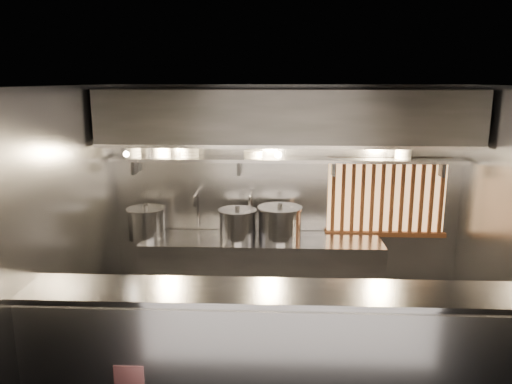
# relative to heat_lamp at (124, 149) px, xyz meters

# --- Properties ---
(floor) EXTENTS (4.50, 4.50, 0.00)m
(floor) POSITION_rel_heat_lamp_xyz_m (1.90, -0.85, -2.07)
(floor) COLOR black
(floor) RESTS_ON ground
(ceiling) EXTENTS (4.50, 4.50, 0.00)m
(ceiling) POSITION_rel_heat_lamp_xyz_m (1.90, -0.85, 0.73)
(ceiling) COLOR black
(ceiling) RESTS_ON wall_back
(wall_back) EXTENTS (4.50, 0.00, 4.50)m
(wall_back) POSITION_rel_heat_lamp_xyz_m (1.90, 0.65, -0.67)
(wall_back) COLOR gray
(wall_back) RESTS_ON floor
(wall_left) EXTENTS (0.00, 3.00, 3.00)m
(wall_left) POSITION_rel_heat_lamp_xyz_m (-0.35, -0.85, -0.67)
(wall_left) COLOR gray
(wall_left) RESTS_ON floor
(serving_counter) EXTENTS (4.50, 0.56, 1.13)m
(serving_counter) POSITION_rel_heat_lamp_xyz_m (1.90, -1.81, -1.50)
(serving_counter) COLOR #939398
(serving_counter) RESTS_ON floor
(cooking_bench) EXTENTS (3.00, 0.70, 0.90)m
(cooking_bench) POSITION_rel_heat_lamp_xyz_m (1.60, 0.28, -1.62)
(cooking_bench) COLOR #939398
(cooking_bench) RESTS_ON floor
(bowl_shelf) EXTENTS (4.40, 0.34, 0.04)m
(bowl_shelf) POSITION_rel_heat_lamp_xyz_m (1.90, 0.47, -0.19)
(bowl_shelf) COLOR #939398
(bowl_shelf) RESTS_ON wall_back
(exhaust_hood) EXTENTS (4.40, 0.81, 0.65)m
(exhaust_hood) POSITION_rel_heat_lamp_xyz_m (1.90, 0.25, 0.36)
(exhaust_hood) COLOR #2D2D30
(exhaust_hood) RESTS_ON ceiling
(wood_screen) EXTENTS (1.56, 0.09, 1.04)m
(wood_screen) POSITION_rel_heat_lamp_xyz_m (3.20, 0.60, -0.69)
(wood_screen) COLOR #FFBC72
(wood_screen) RESTS_ON wall_back
(faucet_left) EXTENTS (0.04, 0.30, 0.50)m
(faucet_left) POSITION_rel_heat_lamp_xyz_m (0.75, 0.52, -0.76)
(faucet_left) COLOR silver
(faucet_left) RESTS_ON wall_back
(faucet_right) EXTENTS (0.04, 0.30, 0.50)m
(faucet_right) POSITION_rel_heat_lamp_xyz_m (1.45, 0.52, -0.76)
(faucet_right) COLOR silver
(faucet_right) RESTS_ON wall_back
(heat_lamp) EXTENTS (0.25, 0.35, 0.20)m
(heat_lamp) POSITION_rel_heat_lamp_xyz_m (0.00, 0.00, 0.00)
(heat_lamp) COLOR #939398
(heat_lamp) RESTS_ON exhaust_hood
(pendant_bulb) EXTENTS (0.09, 0.09, 0.19)m
(pendant_bulb) POSITION_rel_heat_lamp_xyz_m (1.80, 0.35, -0.11)
(pendant_bulb) COLOR #2D2D30
(pendant_bulb) RESTS_ON exhaust_hood
(stock_pot_left) EXTENTS (0.58, 0.58, 0.43)m
(stock_pot_left) POSITION_rel_heat_lamp_xyz_m (0.15, 0.26, -0.97)
(stock_pot_left) COLOR #939398
(stock_pot_left) RESTS_ON cooking_bench
(stock_pot_mid) EXTENTS (0.59, 0.59, 0.43)m
(stock_pot_mid) POSITION_rel_heat_lamp_xyz_m (1.30, 0.25, -0.97)
(stock_pot_mid) COLOR #939398
(stock_pot_mid) RESTS_ON cooking_bench
(stock_pot_right) EXTENTS (0.67, 0.67, 0.46)m
(stock_pot_right) POSITION_rel_heat_lamp_xyz_m (1.83, 0.29, -0.96)
(stock_pot_right) COLOR #939398
(stock_pot_right) RESTS_ON cooking_bench
(bowl_stack_0) EXTENTS (0.22, 0.22, 0.13)m
(bowl_stack_0) POSITION_rel_heat_lamp_xyz_m (-0.04, 0.47, -0.10)
(bowl_stack_0) COLOR white
(bowl_stack_0) RESTS_ON bowl_shelf
(bowl_stack_1) EXTENTS (0.24, 0.24, 0.13)m
(bowl_stack_1) POSITION_rel_heat_lamp_xyz_m (0.33, 0.47, -0.10)
(bowl_stack_1) COLOR white
(bowl_stack_1) RESTS_ON bowl_shelf
(bowl_stack_2) EXTENTS (0.25, 0.25, 0.13)m
(bowl_stack_2) POSITION_rel_heat_lamp_xyz_m (0.69, 0.47, -0.10)
(bowl_stack_2) COLOR white
(bowl_stack_2) RESTS_ON bowl_shelf
(bowl_stack_3) EXTENTS (0.25, 0.25, 0.09)m
(bowl_stack_3) POSITION_rel_heat_lamp_xyz_m (1.49, 0.47, -0.12)
(bowl_stack_3) COLOR white
(bowl_stack_3) RESTS_ON bowl_shelf
(bowl_stack_4) EXTENTS (0.22, 0.22, 0.13)m
(bowl_stack_4) POSITION_rel_heat_lamp_xyz_m (3.34, 0.47, -0.10)
(bowl_stack_4) COLOR white
(bowl_stack_4) RESTS_ON bowl_shelf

